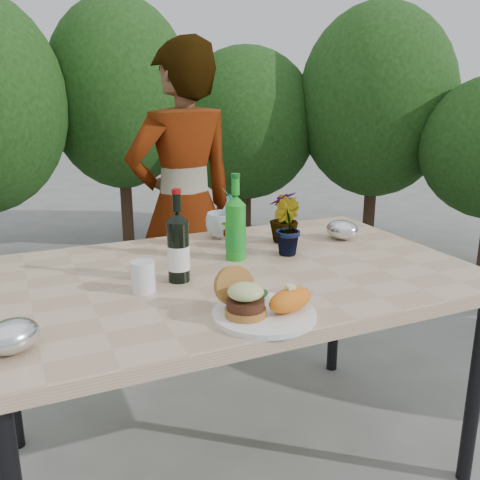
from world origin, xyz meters
name	(u,v)px	position (x,y,z in m)	size (l,w,h in m)	color
ground	(231,461)	(0.00, 0.00, 0.00)	(80.00, 80.00, 0.00)	slate
patio_table	(230,287)	(0.00, 0.00, 0.69)	(1.60, 1.00, 0.75)	tan
shrub_hedge	(145,127)	(0.15, 1.65, 1.10)	(6.84, 5.07, 2.05)	#382316
dinner_plate	(264,314)	(-0.06, -0.37, 0.76)	(0.28, 0.28, 0.01)	white
burger_stack	(243,297)	(-0.12, -0.35, 0.81)	(0.11, 0.16, 0.11)	#B7722D
sweet_potato	(290,300)	(0.01, -0.39, 0.80)	(0.15, 0.08, 0.06)	orange
grilled_veg	(255,295)	(-0.04, -0.28, 0.78)	(0.08, 0.05, 0.03)	olive
wine_bottle	(178,248)	(-0.18, -0.02, 0.86)	(0.07, 0.07, 0.29)	black
sparkling_water	(236,228)	(0.07, 0.12, 0.86)	(0.07, 0.07, 0.31)	#1B9522
plastic_cup	(143,277)	(-0.31, -0.06, 0.80)	(0.07, 0.07, 0.10)	white
seedling_left	(233,218)	(0.12, 0.25, 0.86)	(0.12, 0.08, 0.23)	#266021
seedling_mid	(286,227)	(0.26, 0.09, 0.85)	(0.11, 0.09, 0.21)	#245A1E
seedling_right	(284,217)	(0.33, 0.24, 0.85)	(0.11, 0.11, 0.20)	#225C1F
blue_bowl	(222,225)	(0.13, 0.39, 0.80)	(0.13, 0.13, 0.10)	silver
foil_packet_left	(13,336)	(-0.68, -0.31, 0.79)	(0.13, 0.11, 0.08)	silver
foil_packet_right	(342,230)	(0.56, 0.17, 0.79)	(0.13, 0.11, 0.08)	silver
person	(184,208)	(0.12, 0.84, 0.78)	(0.57, 0.37, 1.56)	#99614C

